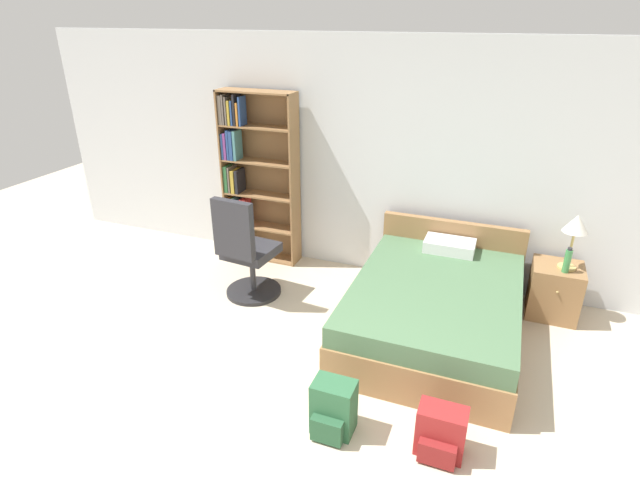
{
  "coord_description": "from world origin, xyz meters",
  "views": [
    {
      "loc": [
        1.05,
        -1.92,
        2.77
      ],
      "look_at": [
        -0.47,
        1.98,
        0.86
      ],
      "focal_mm": 28.0,
      "sensor_mm": 36.0,
      "label": 1
    }
  ],
  "objects_px": {
    "table_lamp": "(576,227)",
    "nightstand": "(554,290)",
    "bookshelf": "(251,178)",
    "backpack_red": "(441,433)",
    "bed": "(435,307)",
    "backpack_green": "(333,409)",
    "office_chair": "(246,254)",
    "water_bottle": "(567,261)"
  },
  "relations": [
    {
      "from": "nightstand",
      "to": "office_chair",
      "type": "bearing_deg",
      "value": -164.89
    },
    {
      "from": "backpack_green",
      "to": "water_bottle",
      "type": "bearing_deg",
      "value": 53.94
    },
    {
      "from": "bed",
      "to": "bookshelf",
      "type": "bearing_deg",
      "value": 159.66
    },
    {
      "from": "table_lamp",
      "to": "backpack_green",
      "type": "xyz_separation_m",
      "value": [
        -1.57,
        -2.23,
        -0.77
      ]
    },
    {
      "from": "bookshelf",
      "to": "backpack_red",
      "type": "relative_size",
      "value": 5.46
    },
    {
      "from": "bed",
      "to": "nightstand",
      "type": "distance_m",
      "value": 1.28
    },
    {
      "from": "bed",
      "to": "nightstand",
      "type": "relative_size",
      "value": 3.74
    },
    {
      "from": "water_bottle",
      "to": "backpack_red",
      "type": "relative_size",
      "value": 0.69
    },
    {
      "from": "nightstand",
      "to": "table_lamp",
      "type": "height_order",
      "value": "table_lamp"
    },
    {
      "from": "bookshelf",
      "to": "office_chair",
      "type": "distance_m",
      "value": 1.14
    },
    {
      "from": "office_chair",
      "to": "nightstand",
      "type": "bearing_deg",
      "value": 15.11
    },
    {
      "from": "bookshelf",
      "to": "bed",
      "type": "relative_size",
      "value": 0.99
    },
    {
      "from": "office_chair",
      "to": "water_bottle",
      "type": "bearing_deg",
      "value": 12.96
    },
    {
      "from": "bookshelf",
      "to": "bed",
      "type": "xyz_separation_m",
      "value": [
        2.36,
        -0.87,
        -0.72
      ]
    },
    {
      "from": "bookshelf",
      "to": "nightstand",
      "type": "relative_size",
      "value": 3.71
    },
    {
      "from": "bookshelf",
      "to": "bed",
      "type": "height_order",
      "value": "bookshelf"
    },
    {
      "from": "bookshelf",
      "to": "backpack_green",
      "type": "height_order",
      "value": "bookshelf"
    },
    {
      "from": "bookshelf",
      "to": "table_lamp",
      "type": "xyz_separation_m",
      "value": [
        3.46,
        -0.15,
        -0.03
      ]
    },
    {
      "from": "water_bottle",
      "to": "backpack_red",
      "type": "distance_m",
      "value": 2.26
    },
    {
      "from": "bed",
      "to": "water_bottle",
      "type": "height_order",
      "value": "water_bottle"
    },
    {
      "from": "nightstand",
      "to": "table_lamp",
      "type": "bearing_deg",
      "value": -15.38
    },
    {
      "from": "water_bottle",
      "to": "table_lamp",
      "type": "bearing_deg",
      "value": 79.07
    },
    {
      "from": "table_lamp",
      "to": "backpack_green",
      "type": "bearing_deg",
      "value": -125.2
    },
    {
      "from": "bookshelf",
      "to": "backpack_red",
      "type": "bearing_deg",
      "value": -41.07
    },
    {
      "from": "backpack_green",
      "to": "office_chair",
      "type": "bearing_deg",
      "value": 135.76
    },
    {
      "from": "bed",
      "to": "nightstand",
      "type": "xyz_separation_m",
      "value": [
        1.05,
        0.74,
        -0.01
      ]
    },
    {
      "from": "bed",
      "to": "office_chair",
      "type": "height_order",
      "value": "office_chair"
    },
    {
      "from": "office_chair",
      "to": "backpack_green",
      "type": "distance_m",
      "value": 2.08
    },
    {
      "from": "bed",
      "to": "backpack_red",
      "type": "height_order",
      "value": "bed"
    },
    {
      "from": "table_lamp",
      "to": "nightstand",
      "type": "bearing_deg",
      "value": 164.62
    },
    {
      "from": "bed",
      "to": "nightstand",
      "type": "height_order",
      "value": "bed"
    },
    {
      "from": "backpack_red",
      "to": "backpack_green",
      "type": "bearing_deg",
      "value": -174.24
    },
    {
      "from": "bookshelf",
      "to": "nightstand",
      "type": "bearing_deg",
      "value": -2.24
    },
    {
      "from": "table_lamp",
      "to": "water_bottle",
      "type": "relative_size",
      "value": 2.16
    },
    {
      "from": "bed",
      "to": "backpack_red",
      "type": "relative_size",
      "value": 5.51
    },
    {
      "from": "backpack_green",
      "to": "table_lamp",
      "type": "bearing_deg",
      "value": 54.8
    },
    {
      "from": "bed",
      "to": "backpack_red",
      "type": "bearing_deg",
      "value": -78.85
    },
    {
      "from": "nightstand",
      "to": "water_bottle",
      "type": "bearing_deg",
      "value": -70.23
    },
    {
      "from": "bed",
      "to": "table_lamp",
      "type": "height_order",
      "value": "table_lamp"
    },
    {
      "from": "water_bottle",
      "to": "nightstand",
      "type": "bearing_deg",
      "value": 109.77
    },
    {
      "from": "office_chair",
      "to": "water_bottle",
      "type": "xyz_separation_m",
      "value": [
        3.03,
        0.7,
        0.15
      ]
    },
    {
      "from": "nightstand",
      "to": "backpack_red",
      "type": "height_order",
      "value": "nightstand"
    }
  ]
}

